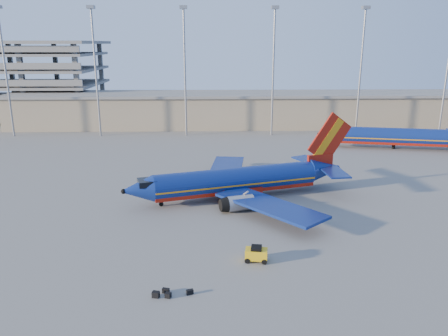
{
  "coord_description": "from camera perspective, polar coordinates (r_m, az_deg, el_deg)",
  "views": [
    {
      "loc": [
        1.25,
        -54.79,
        20.74
      ],
      "look_at": [
        2.75,
        3.66,
        4.0
      ],
      "focal_mm": 35.0,
      "sensor_mm": 36.0,
      "label": 1
    }
  ],
  "objects": [
    {
      "name": "aircraft_second",
      "position": [
        95.42,
        21.87,
        3.84
      ],
      "size": [
        32.74,
        13.79,
        11.19
      ],
      "rotation": [
        0.0,
        0.0,
        -0.2
      ],
      "color": "navy",
      "rests_on": "ground"
    },
    {
      "name": "terminal_building",
      "position": [
        114.31,
        2.97,
        7.69
      ],
      "size": [
        122.0,
        16.0,
        8.5
      ],
      "color": "gray",
      "rests_on": "ground"
    },
    {
      "name": "ground",
      "position": [
        58.6,
        -2.6,
        -4.77
      ],
      "size": [
        220.0,
        220.0,
        0.0
      ],
      "primitive_type": "plane",
      "color": "slate",
      "rests_on": "ground"
    },
    {
      "name": "baggage_tug",
      "position": [
        43.86,
        4.24,
        -11.09
      ],
      "size": [
        2.36,
        1.64,
        1.57
      ],
      "rotation": [
        0.0,
        0.0,
        -0.16
      ],
      "color": "gold",
      "rests_on": "ground"
    },
    {
      "name": "light_mast_row",
      "position": [
        100.91,
        0.69,
        14.16
      ],
      "size": [
        101.6,
        1.6,
        28.65
      ],
      "color": "gray",
      "rests_on": "ground"
    },
    {
      "name": "aircraft_main",
      "position": [
        60.54,
        2.23,
        -1.66
      ],
      "size": [
        32.43,
        30.71,
        11.29
      ],
      "rotation": [
        0.0,
        0.0,
        0.29
      ],
      "color": "navy",
      "rests_on": "ground"
    },
    {
      "name": "luggage_pile",
      "position": [
        38.96,
        -7.36,
        -15.92
      ],
      "size": [
        3.53,
        1.21,
        0.53
      ],
      "color": "black",
      "rests_on": "ground"
    }
  ]
}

